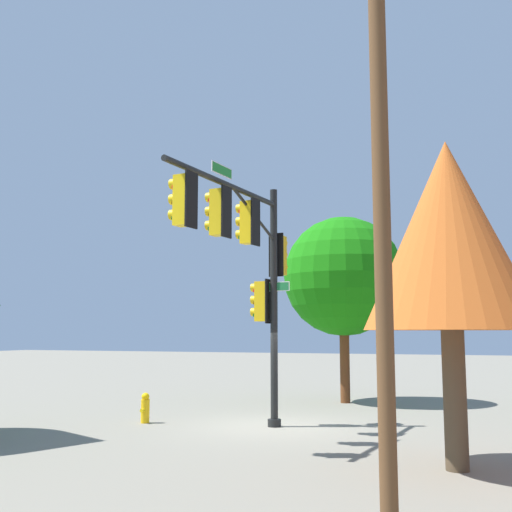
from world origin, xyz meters
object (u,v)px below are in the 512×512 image
(signal_pole_assembly, at_px, (247,253))
(fire_hydrant, at_px, (145,408))
(tree_mid, at_px, (449,236))
(utility_pole, at_px, (381,194))
(tree_near, at_px, (343,276))

(signal_pole_assembly, bearing_deg, fire_hydrant, -103.23)
(tree_mid, bearing_deg, utility_pole, -9.91)
(utility_pole, distance_m, fire_hydrant, 11.25)
(utility_pole, xyz_separation_m, tree_near, (-14.01, -3.70, 0.17))
(signal_pole_assembly, height_order, fire_hydrant, signal_pole_assembly)
(fire_hydrant, bearing_deg, tree_mid, 68.82)
(utility_pole, distance_m, tree_mid, 3.80)
(signal_pole_assembly, relative_size, tree_mid, 1.05)
(fire_hydrant, xyz_separation_m, tree_near, (-6.98, 4.12, 4.15))
(fire_hydrant, height_order, tree_near, tree_near)
(utility_pole, bearing_deg, tree_near, -165.19)
(signal_pole_assembly, distance_m, utility_pole, 7.66)
(tree_mid, bearing_deg, signal_pole_assembly, -116.02)
(fire_hydrant, bearing_deg, tree_near, 149.43)
(utility_pole, relative_size, tree_near, 1.25)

